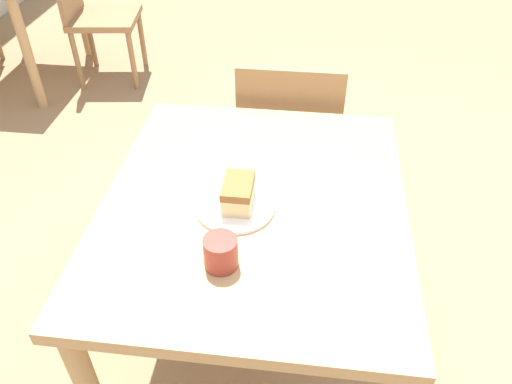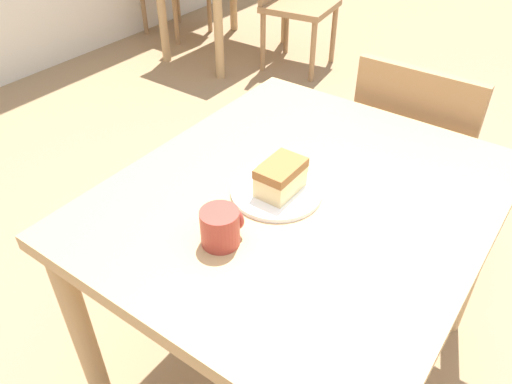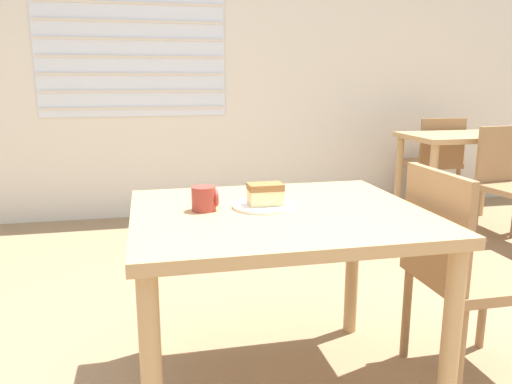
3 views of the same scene
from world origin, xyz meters
TOP-DOWN VIEW (x-y plane):
  - ground_plane at (0.00, 0.00)m, footprint 14.00×14.00m
  - dining_table_near at (-0.13, 0.30)m, footprint 1.02×0.87m
  - chair_near_window at (0.59, 0.24)m, footprint 0.43×0.43m
  - chair_far_corner at (1.95, 1.64)m, footprint 0.48×0.48m
  - plate at (-0.17, 0.35)m, footprint 0.23×0.23m
  - cake_slice at (-0.16, 0.34)m, footprint 0.12×0.08m
  - coffee_mug at (-0.38, 0.35)m, footprint 0.09×0.09m

SIDE VIEW (x-z plane):
  - ground_plane at x=0.00m, z-range 0.00..0.00m
  - chair_near_window at x=0.59m, z-range 0.04..0.89m
  - chair_far_corner at x=1.95m, z-range 0.04..0.89m
  - dining_table_near at x=-0.13m, z-range 0.26..0.98m
  - plate at x=-0.17m, z-range 0.72..0.73m
  - coffee_mug at x=-0.38m, z-range 0.72..0.81m
  - cake_slice at x=-0.16m, z-range 0.73..0.81m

